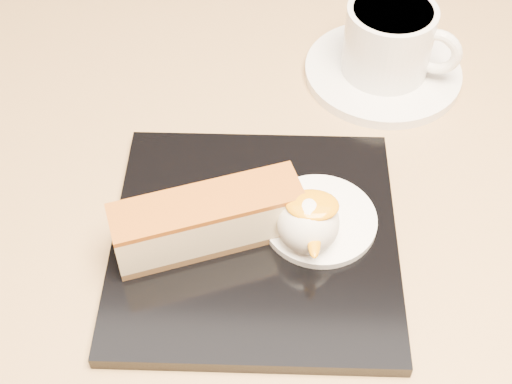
{
  "coord_description": "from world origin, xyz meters",
  "views": [
    {
      "loc": [
        -0.01,
        -0.41,
        1.17
      ],
      "look_at": [
        -0.03,
        -0.06,
        0.76
      ],
      "focal_mm": 50.0,
      "sensor_mm": 36.0,
      "label": 1
    }
  ],
  "objects_px": {
    "saucer": "(383,72)",
    "ice_cream_scoop": "(308,223)",
    "cheesecake": "(208,220)",
    "table": "(288,275)",
    "dessert_plate": "(255,240)",
    "coffee_cup": "(391,39)"
  },
  "relations": [
    {
      "from": "cheesecake",
      "to": "table",
      "type": "bearing_deg",
      "value": 31.4
    },
    {
      "from": "dessert_plate",
      "to": "coffee_cup",
      "type": "xyz_separation_m",
      "value": [
        0.12,
        0.21,
        0.04
      ]
    },
    {
      "from": "ice_cream_scoop",
      "to": "saucer",
      "type": "bearing_deg",
      "value": 70.79
    },
    {
      "from": "ice_cream_scoop",
      "to": "dessert_plate",
      "type": "bearing_deg",
      "value": 172.87
    },
    {
      "from": "cheesecake",
      "to": "ice_cream_scoop",
      "type": "relative_size",
      "value": 3.13
    },
    {
      "from": "table",
      "to": "dessert_plate",
      "type": "xyz_separation_m",
      "value": [
        -0.03,
        -0.08,
        0.16
      ]
    },
    {
      "from": "cheesecake",
      "to": "coffee_cup",
      "type": "xyz_separation_m",
      "value": [
        0.15,
        0.21,
        0.01
      ]
    },
    {
      "from": "saucer",
      "to": "coffee_cup",
      "type": "height_order",
      "value": "coffee_cup"
    },
    {
      "from": "saucer",
      "to": "ice_cream_scoop",
      "type": "bearing_deg",
      "value": -109.21
    },
    {
      "from": "table",
      "to": "saucer",
      "type": "bearing_deg",
      "value": 57.32
    },
    {
      "from": "dessert_plate",
      "to": "saucer",
      "type": "xyz_separation_m",
      "value": [
        0.11,
        0.21,
        -0.0
      ]
    },
    {
      "from": "dessert_plate",
      "to": "ice_cream_scoop",
      "type": "bearing_deg",
      "value": -7.13
    },
    {
      "from": "ice_cream_scoop",
      "to": "coffee_cup",
      "type": "distance_m",
      "value": 0.23
    },
    {
      "from": "table",
      "to": "coffee_cup",
      "type": "height_order",
      "value": "coffee_cup"
    },
    {
      "from": "dessert_plate",
      "to": "cheesecake",
      "type": "height_order",
      "value": "cheesecake"
    },
    {
      "from": "ice_cream_scoop",
      "to": "coffee_cup",
      "type": "height_order",
      "value": "coffee_cup"
    },
    {
      "from": "cheesecake",
      "to": "saucer",
      "type": "relative_size",
      "value": 0.98
    },
    {
      "from": "cheesecake",
      "to": "ice_cream_scoop",
      "type": "xyz_separation_m",
      "value": [
        0.08,
        0.0,
        0.0
      ]
    },
    {
      "from": "cheesecake",
      "to": "coffee_cup",
      "type": "bearing_deg",
      "value": 34.51
    },
    {
      "from": "cheesecake",
      "to": "saucer",
      "type": "xyz_separation_m",
      "value": [
        0.15,
        0.21,
        -0.03
      ]
    },
    {
      "from": "saucer",
      "to": "cheesecake",
      "type": "bearing_deg",
      "value": -125.05
    },
    {
      "from": "ice_cream_scoop",
      "to": "coffee_cup",
      "type": "xyz_separation_m",
      "value": [
        0.08,
        0.21,
        0.01
      ]
    }
  ]
}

